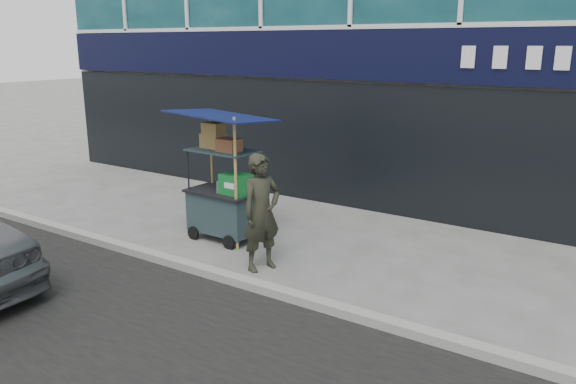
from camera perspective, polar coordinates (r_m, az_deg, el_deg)
The scene contains 4 objects.
ground at distance 8.08m, azimuth -7.34°, elevation -7.94°, with size 80.00×80.00×0.00m, color #5E5F5A.
curb at distance 7.92m, azimuth -8.30°, elevation -7.99°, with size 80.00×0.18×0.12m, color gray.
vendor_cart at distance 9.11m, azimuth -6.50°, elevation -0.33°, with size 1.59×1.16×2.11m.
vendor_man at distance 7.82m, azimuth -2.69°, elevation -2.10°, with size 0.61×0.40×1.67m, color #26271D.
Camera 1 is at (4.94, -5.58, 3.12)m, focal length 35.00 mm.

